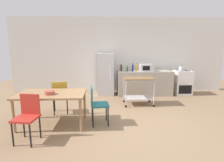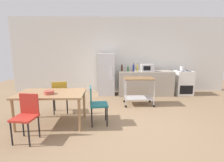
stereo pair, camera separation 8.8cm
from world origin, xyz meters
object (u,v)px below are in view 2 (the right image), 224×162
chair_red (26,114)px  microwave (147,68)px  bottle_sesame_oil (137,68)px  fruit_bowl (49,92)px  refrigerator (106,74)px  bottle_olive_oil (128,69)px  kitchen_cart (139,87)px  dining_table (51,96)px  bottle_vinegar (133,68)px  chair_teal (96,103)px  bottle_soda (122,68)px  stove_oven (183,83)px  kettle (182,69)px  chair_mustard (60,95)px

chair_red → microwave: microwave is taller
bottle_sesame_oil → fruit_bowl: bottle_sesame_oil is taller
refrigerator → bottle_olive_oil: (0.79, -0.19, 0.21)m
kitchen_cart → dining_table: bearing=-148.9°
bottle_sesame_oil → microwave: (0.35, -0.01, 0.01)m
dining_table → bottle_vinegar: size_ratio=5.09×
chair_teal → microwave: microwave is taller
chair_teal → bottle_soda: (0.80, 2.64, 0.49)m
chair_red → bottle_sesame_oil: bottle_sesame_oil is taller
chair_red → microwave: bearing=56.1°
stove_oven → fruit_bowl: stove_oven is taller
stove_oven → bottle_sesame_oil: (-1.77, -0.06, 0.56)m
kettle → kitchen_cart: bearing=-148.5°
chair_red → bottle_vinegar: 4.07m
bottle_soda → bottle_olive_oil: (0.21, -0.17, -0.03)m
dining_table → stove_oven: bearing=31.6°
bottle_sesame_oil → bottle_olive_oil: bearing=-171.3°
chair_red → chair_mustard: same height
fruit_bowl → kettle: size_ratio=0.90×
chair_red → microwave: (2.99, 3.20, 0.51)m
stove_oven → kitchen_cart: 2.24m
stove_oven → kitchen_cart: bearing=-148.0°
dining_table → refrigerator: size_ratio=0.97×
refrigerator → bottle_vinegar: (0.99, -0.16, 0.25)m
bottle_soda → microwave: bearing=-8.0°
chair_mustard → refrigerator: bearing=-134.6°
chair_teal → chair_red: bearing=111.7°
kettle → bottle_soda: bearing=175.8°
stove_oven → chair_red: bearing=-143.5°
bottle_soda → microwave: size_ratio=0.57×
refrigerator → fruit_bowl: size_ratio=7.23×
chair_mustard → refrigerator: 2.31m
stove_oven → refrigerator: 2.92m
dining_table → chair_mustard: size_ratio=1.69×
fruit_bowl → stove_oven: bearing=32.7°
refrigerator → bottle_vinegar: 1.03m
kitchen_cart → bottle_sesame_oil: bearing=83.4°
kettle → chair_red: bearing=-143.5°
kitchen_cart → bottle_soda: size_ratio=3.49×
bottle_vinegar → fruit_bowl: bearing=-130.9°
chair_teal → kitchen_cart: 1.86m
chair_red → bottle_soda: 3.95m
chair_mustard → fruit_bowl: 0.85m
refrigerator → bottle_sesame_oil: size_ratio=5.43×
bottle_soda → chair_teal: bearing=-106.9°
stove_oven → kettle: 0.57m
bottle_olive_oil → microwave: microwave is taller
refrigerator → chair_red: bearing=-114.2°
dining_table → chair_red: bearing=-109.7°
fruit_bowl → kitchen_cart: bearing=33.3°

